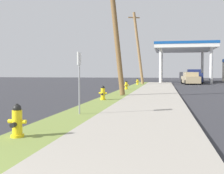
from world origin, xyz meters
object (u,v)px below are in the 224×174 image
at_px(fire_hydrant_second, 103,94).
at_px(truck_navy_at_forecourt, 194,77).
at_px(fire_hydrant_fourth, 137,82).
at_px(street_sign_post, 79,70).
at_px(fire_hydrant_third, 126,85).
at_px(utility_pole_background, 138,48).
at_px(utility_pole_midground, 115,18).
at_px(fire_hydrant_nearest, 17,123).
at_px(car_tan_by_near_pump, 191,79).

bearing_deg(fire_hydrant_second, truck_navy_at_forecourt, 75.19).
height_order(fire_hydrant_fourth, street_sign_post, street_sign_post).
bearing_deg(street_sign_post, fire_hydrant_third, 91.18).
relative_size(fire_hydrant_fourth, utility_pole_background, 0.09).
bearing_deg(utility_pole_midground, fire_hydrant_nearest, -90.36).
xyz_separation_m(fire_hydrant_nearest, fire_hydrant_fourth, (0.09, 27.62, 0.00)).
relative_size(fire_hydrant_fourth, car_tan_by_near_pump, 0.16).
height_order(fire_hydrant_fourth, car_tan_by_near_pump, car_tan_by_near_pump).
xyz_separation_m(fire_hydrant_second, street_sign_post, (0.29, -5.11, 1.19)).
height_order(fire_hydrant_third, truck_navy_at_forecourt, truck_navy_at_forecourt).
distance_m(fire_hydrant_third, car_tan_by_near_pump, 15.80).
bearing_deg(fire_hydrant_second, fire_hydrant_nearest, -90.30).
bearing_deg(utility_pole_background, fire_hydrant_nearest, -90.15).
distance_m(fire_hydrant_third, utility_pole_midground, 7.48).
relative_size(utility_pole_background, truck_navy_at_forecourt, 1.57).
relative_size(fire_hydrant_second, fire_hydrant_third, 1.00).
bearing_deg(utility_pole_background, fire_hydrant_third, -90.20).
xyz_separation_m(fire_hydrant_third, car_tan_by_near_pump, (6.51, 14.39, 0.28)).
xyz_separation_m(fire_hydrant_fourth, utility_pole_midground, (-0.01, -15.57, 4.53)).
relative_size(fire_hydrant_nearest, car_tan_by_near_pump, 0.16).
xyz_separation_m(fire_hydrant_nearest, street_sign_post, (0.33, 3.60, 1.19)).
relative_size(utility_pole_midground, utility_pole_background, 1.11).
bearing_deg(utility_pole_background, fire_hydrant_second, -90.09).
xyz_separation_m(utility_pole_midground, car_tan_by_near_pump, (6.47, 20.34, -4.25)).
bearing_deg(fire_hydrant_fourth, fire_hydrant_third, -90.29).
xyz_separation_m(utility_pole_midground, street_sign_post, (0.26, -8.45, -3.34)).
height_order(fire_hydrant_third, street_sign_post, street_sign_post).
xyz_separation_m(fire_hydrant_third, fire_hydrant_fourth, (0.05, 9.62, 0.00)).
distance_m(car_tan_by_near_pump, truck_navy_at_forecourt, 4.22).
bearing_deg(street_sign_post, fire_hydrant_fourth, 90.59).
height_order(street_sign_post, truck_navy_at_forecourt, street_sign_post).
bearing_deg(utility_pole_midground, car_tan_by_near_pump, 72.36).
distance_m(fire_hydrant_fourth, utility_pole_background, 4.16).
bearing_deg(car_tan_by_near_pump, utility_pole_background, -149.37).
bearing_deg(fire_hydrant_second, street_sign_post, -86.75).
bearing_deg(truck_navy_at_forecourt, utility_pole_background, -132.61).
bearing_deg(truck_navy_at_forecourt, utility_pole_midground, -106.66).
xyz_separation_m(fire_hydrant_nearest, car_tan_by_near_pump, (6.55, 32.39, 0.28)).
bearing_deg(truck_navy_at_forecourt, fire_hydrant_fourth, -129.41).
bearing_deg(street_sign_post, truck_navy_at_forecourt, 77.89).
height_order(fire_hydrant_fourth, truck_navy_at_forecourt, truck_navy_at_forecourt).
xyz_separation_m(utility_pole_midground, utility_pole_background, (-0.00, 16.51, -0.48)).
bearing_deg(utility_pole_midground, truck_navy_at_forecourt, 73.34).
bearing_deg(fire_hydrant_third, utility_pole_background, 89.80).
xyz_separation_m(fire_hydrant_nearest, fire_hydrant_second, (0.05, 8.70, 0.00)).
relative_size(fire_hydrant_nearest, fire_hydrant_fourth, 1.00).
xyz_separation_m(fire_hydrant_second, utility_pole_background, (0.03, 19.86, 4.05)).
height_order(fire_hydrant_second, truck_navy_at_forecourt, truck_navy_at_forecourt).
relative_size(fire_hydrant_fourth, street_sign_post, 0.35).
bearing_deg(utility_pole_midground, fire_hydrant_second, -90.53).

